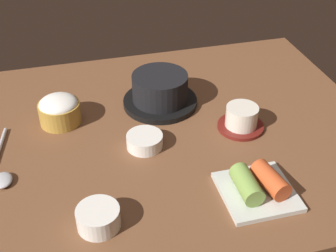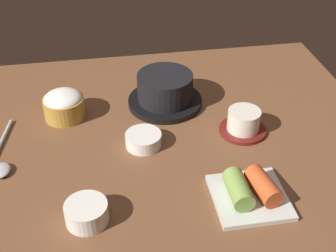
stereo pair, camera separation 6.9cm
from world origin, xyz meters
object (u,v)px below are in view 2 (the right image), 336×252
(banchan_cup_center, at_px, (143,139))
(side_bowl_near, at_px, (87,212))
(stone_pot, at_px, (165,91))
(rice_bowl, at_px, (64,104))
(spoon, at_px, (1,161))
(kimchi_plate, at_px, (250,192))
(tea_cup_with_saucer, at_px, (243,122))

(banchan_cup_center, xyz_separation_m, side_bowl_near, (-0.12, -0.19, 0.00))
(stone_pot, distance_m, banchan_cup_center, 0.17)
(rice_bowl, relative_size, spoon, 0.47)
(banchan_cup_center, relative_size, kimchi_plate, 0.57)
(kimchi_plate, bearing_deg, stone_pot, 106.32)
(spoon, bearing_deg, kimchi_plate, -21.40)
(tea_cup_with_saucer, relative_size, banchan_cup_center, 1.35)
(rice_bowl, distance_m, kimchi_plate, 0.47)
(spoon, bearing_deg, banchan_cup_center, 2.07)
(tea_cup_with_saucer, bearing_deg, stone_pot, 137.12)
(tea_cup_with_saucer, xyz_separation_m, side_bowl_near, (-0.35, -0.21, -0.01))
(rice_bowl, height_order, side_bowl_near, rice_bowl)
(rice_bowl, height_order, kimchi_plate, rice_bowl)
(tea_cup_with_saucer, bearing_deg, spoon, -177.58)
(banchan_cup_center, bearing_deg, kimchi_plate, -48.21)
(rice_bowl, xyz_separation_m, banchan_cup_center, (0.17, -0.14, -0.02))
(stone_pot, xyz_separation_m, kimchi_plate, (0.10, -0.34, -0.02))
(side_bowl_near, bearing_deg, rice_bowl, 97.25)
(tea_cup_with_saucer, xyz_separation_m, kimchi_plate, (-0.05, -0.20, -0.01))
(stone_pot, height_order, tea_cup_with_saucer, stone_pot)
(banchan_cup_center, height_order, spoon, banchan_cup_center)
(stone_pot, relative_size, side_bowl_near, 2.34)
(kimchi_plate, bearing_deg, tea_cup_with_saucer, 76.12)
(tea_cup_with_saucer, height_order, banchan_cup_center, tea_cup_with_saucer)
(tea_cup_with_saucer, relative_size, side_bowl_near, 1.37)
(kimchi_plate, relative_size, spoon, 0.67)
(stone_pot, relative_size, banchan_cup_center, 2.31)
(banchan_cup_center, bearing_deg, tea_cup_with_saucer, 2.87)
(side_bowl_near, bearing_deg, stone_pot, 60.62)
(side_bowl_near, height_order, spoon, side_bowl_near)
(spoon, bearing_deg, tea_cup_with_saucer, 2.42)
(spoon, bearing_deg, stone_pot, 24.01)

